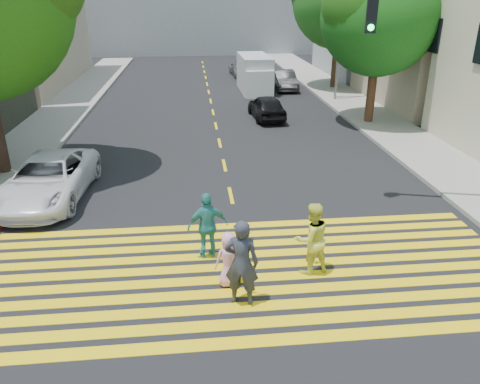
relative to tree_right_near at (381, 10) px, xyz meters
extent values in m
plane|color=black|center=(-7.99, -14.67, -5.55)|extent=(120.00, 120.00, 0.00)
cube|color=gray|center=(-16.49, 7.33, -5.47)|extent=(3.00, 40.00, 0.15)
cube|color=gray|center=(0.51, 0.33, -5.47)|extent=(3.00, 60.00, 0.15)
cube|color=maroon|center=(-14.89, -8.67, -5.47)|extent=(0.20, 8.00, 0.16)
cube|color=yellow|center=(-7.99, -15.87, -5.54)|extent=(13.40, 0.35, 0.01)
cube|color=yellow|center=(-7.99, -15.32, -5.54)|extent=(13.40, 0.35, 0.01)
cube|color=yellow|center=(-7.99, -14.77, -5.54)|extent=(13.40, 0.35, 0.01)
cube|color=yellow|center=(-7.99, -14.22, -5.54)|extent=(13.40, 0.35, 0.01)
cube|color=yellow|center=(-7.99, -13.67, -5.54)|extent=(13.40, 0.35, 0.01)
cube|color=yellow|center=(-7.99, -13.12, -5.54)|extent=(13.40, 0.35, 0.01)
cube|color=yellow|center=(-7.99, -12.57, -5.54)|extent=(13.40, 0.35, 0.01)
cube|color=yellow|center=(-7.99, -12.02, -5.54)|extent=(13.40, 0.35, 0.01)
cube|color=yellow|center=(-7.99, -11.47, -5.54)|extent=(13.40, 0.35, 0.01)
cube|color=yellow|center=(-7.99, -10.92, -5.54)|extent=(13.40, 0.35, 0.01)
cube|color=yellow|center=(-7.99, -8.67, -5.54)|extent=(0.12, 1.40, 0.01)
cube|color=yellow|center=(-7.99, -5.67, -5.54)|extent=(0.12, 1.40, 0.01)
cube|color=yellow|center=(-7.99, -2.67, -5.54)|extent=(0.12, 1.40, 0.01)
cube|color=yellow|center=(-7.99, 0.33, -5.54)|extent=(0.12, 1.40, 0.01)
cube|color=yellow|center=(-7.99, 3.33, -5.54)|extent=(0.12, 1.40, 0.01)
cube|color=yellow|center=(-7.99, 6.33, -5.54)|extent=(0.12, 1.40, 0.01)
cube|color=yellow|center=(-7.99, 9.33, -5.54)|extent=(0.12, 1.40, 0.01)
cube|color=yellow|center=(-7.99, 12.33, -5.54)|extent=(0.12, 1.40, 0.01)
cube|color=yellow|center=(-7.99, 15.33, -5.54)|extent=(0.12, 1.40, 0.01)
cube|color=yellow|center=(-7.99, 18.33, -5.54)|extent=(0.12, 1.40, 0.01)
cube|color=yellow|center=(-7.99, 21.33, -5.54)|extent=(0.12, 1.40, 0.01)
cube|color=yellow|center=(-7.99, 24.33, -5.54)|extent=(0.12, 1.40, 0.01)
cube|color=tan|center=(7.01, 4.33, -0.55)|extent=(10.00, 10.00, 10.00)
cube|color=gray|center=(7.01, 15.33, -0.55)|extent=(10.00, 10.00, 10.00)
cylinder|color=#492618|center=(-0.07, -0.04, -4.05)|extent=(0.50, 0.50, 2.99)
sphere|color=#113810|center=(-0.07, -0.04, -0.30)|extent=(6.39, 6.39, 5.63)
sphere|color=#2A6418|center=(-1.02, -0.39, 0.26)|extent=(4.47, 4.47, 3.94)
cylinder|color=#3E2919|center=(0.89, 9.59, -3.89)|extent=(0.61, 0.61, 3.30)
sphere|color=#174A0D|center=(0.89, 9.59, 0.28)|extent=(8.32, 8.32, 6.30)
imported|color=#2D2F39|center=(-8.25, -14.57, -4.54)|extent=(0.83, 0.65, 2.01)
imported|color=#E3E84C|center=(-6.47, -13.51, -4.64)|extent=(1.03, 0.89, 1.82)
imported|color=pink|center=(-8.47, -13.86, -4.87)|extent=(0.74, 0.57, 1.34)
imported|color=teal|center=(-8.89, -12.54, -4.66)|extent=(1.10, 0.62, 1.77)
imported|color=white|center=(-13.93, -8.30, -4.84)|extent=(2.67, 5.22, 1.41)
imported|color=black|center=(-5.18, 1.55, -4.90)|extent=(1.77, 3.89, 1.30)
imported|color=gray|center=(-4.95, 15.84, -4.90)|extent=(2.06, 4.53, 1.29)
imported|color=black|center=(-2.65, 9.69, -4.89)|extent=(1.40, 3.97, 1.31)
cube|color=#B7B6BD|center=(-4.81, 9.46, -4.35)|extent=(1.98, 4.81, 2.39)
cube|color=silver|center=(-4.78, 7.35, -4.68)|extent=(1.83, 1.17, 1.72)
cylinder|color=black|center=(-5.55, 7.72, -5.21)|extent=(0.25, 0.67, 0.67)
cylinder|color=black|center=(-4.02, 7.74, -5.21)|extent=(0.25, 0.67, 0.67)
cylinder|color=black|center=(-5.60, 11.17, -5.21)|extent=(0.25, 0.67, 0.67)
cylinder|color=black|center=(-4.07, 11.19, -5.21)|extent=(0.25, 0.67, 0.67)
cube|color=black|center=(-4.07, -9.56, 0.16)|extent=(0.36, 0.36, 0.94)
sphere|color=#14FF55|center=(-4.11, -9.71, -0.15)|extent=(0.22, 0.22, 0.18)
cylinder|color=gray|center=(-0.20, 5.55, -1.42)|extent=(0.15, 0.15, 8.25)
camera|label=1|loc=(-9.17, -23.06, 0.74)|focal=35.00mm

